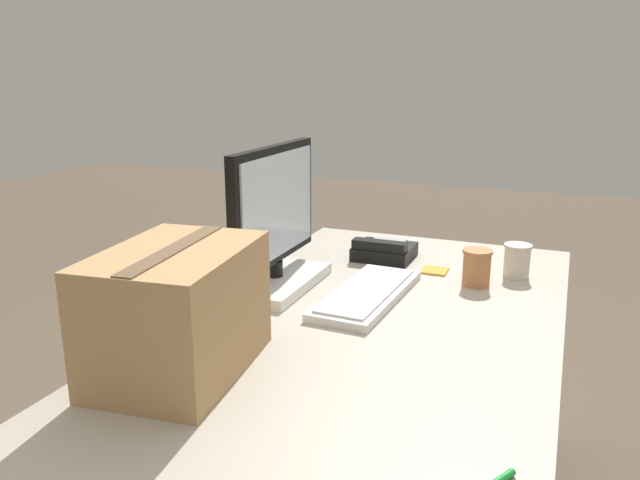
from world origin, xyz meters
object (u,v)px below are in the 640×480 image
object	(u,v)px
monitor	(275,230)
paper_cup_left	(477,267)
cardboard_box	(178,311)
keyboard	(367,294)
paper_cup_right	(517,261)
sticky_note_pad	(435,271)
desk_phone	(384,250)

from	to	relation	value
monitor	paper_cup_left	xyz separation A→B (m)	(0.23, -0.53, -0.11)
paper_cup_left	cardboard_box	xyz separation A→B (m)	(-0.76, 0.48, 0.08)
keyboard	paper_cup_right	size ratio (longest dim) A/B	4.56
paper_cup_right	sticky_note_pad	world-z (taller)	paper_cup_right
desk_phone	sticky_note_pad	bearing A→B (deg)	-111.66
desk_phone	paper_cup_left	world-z (taller)	paper_cup_left
keyboard	cardboard_box	bearing A→B (deg)	159.86
monitor	desk_phone	distance (m)	0.45
sticky_note_pad	desk_phone	bearing A→B (deg)	67.83
monitor	cardboard_box	bearing A→B (deg)	-175.30
cardboard_box	paper_cup_right	bearing A→B (deg)	-33.55
monitor	sticky_note_pad	bearing A→B (deg)	-52.38
cardboard_box	paper_cup_left	bearing A→B (deg)	-32.48
monitor	sticky_note_pad	size ratio (longest dim) A/B	6.11
desk_phone	paper_cup_left	xyz separation A→B (m)	(-0.15, -0.32, 0.03)
monitor	paper_cup_right	xyz separation A→B (m)	(0.34, -0.62, -0.12)
monitor	sticky_note_pad	world-z (taller)	monitor
keyboard	desk_phone	size ratio (longest dim) A/B	2.47
desk_phone	paper_cup_right	bearing A→B (deg)	-93.77
keyboard	paper_cup_right	world-z (taller)	paper_cup_right
monitor	paper_cup_right	bearing A→B (deg)	-61.11
keyboard	desk_phone	xyz separation A→B (m)	(0.37, 0.06, 0.01)
keyboard	desk_phone	bearing A→B (deg)	12.62
paper_cup_right	desk_phone	bearing A→B (deg)	85.72
keyboard	sticky_note_pad	xyz separation A→B (m)	(0.30, -0.12, -0.01)
cardboard_box	sticky_note_pad	xyz separation A→B (m)	(0.83, -0.35, -0.13)
sticky_note_pad	monitor	bearing A→B (deg)	127.62
monitor	paper_cup_right	world-z (taller)	monitor
monitor	paper_cup_left	bearing A→B (deg)	-66.80
sticky_note_pad	paper_cup_right	bearing A→B (deg)	-79.47
keyboard	paper_cup_left	distance (m)	0.34
keyboard	paper_cup_right	bearing A→B (deg)	-43.10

